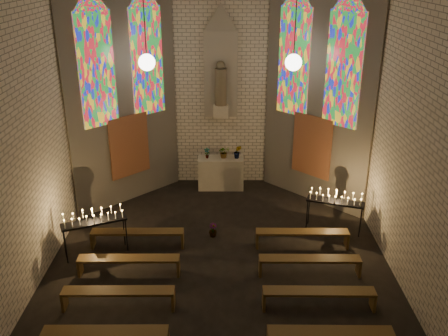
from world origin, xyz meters
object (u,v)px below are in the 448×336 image
Objects in this scene: altar at (221,173)px; votive_stand_right at (336,199)px; votive_stand_left at (94,219)px; aisle_flower_pot at (213,230)px.

altar is 0.93× the size of votive_stand_right.
altar is 4.05m from votive_stand_right.
votive_stand_left is 6.11m from votive_stand_right.
votive_stand_left is 1.04× the size of votive_stand_right.
votive_stand_left is at bearing -127.93° from altar.
altar is at bearing 28.80° from votive_stand_left.
altar is 3.04m from aisle_flower_pot.
altar reaches higher than aisle_flower_pot.
votive_stand_left reaches higher than votive_stand_right.
altar is 4.90m from votive_stand_left.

